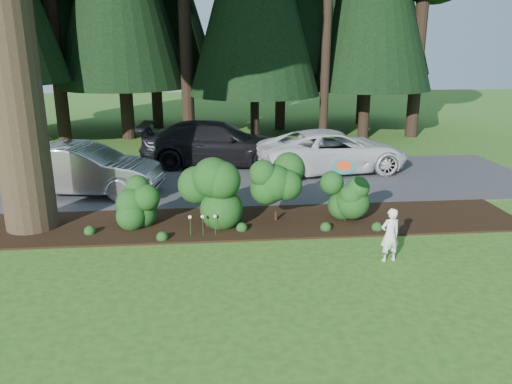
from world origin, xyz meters
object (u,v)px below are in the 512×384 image
Objects in this scene: car_dark_suv at (216,143)px; child at (390,235)px; car_silver_wagon at (83,169)px; car_white_suv at (333,151)px; frisbee at (344,166)px.

car_dark_suv is 4.79× the size of child.
child is (7.64, -5.64, -0.21)m from car_silver_wagon.
child is at bearing 167.03° from car_white_suv.
car_white_suv is 0.95× the size of car_dark_suv.
car_white_suv is at bearing -65.72° from car_silver_wagon.
car_dark_suv is (-4.16, 1.43, 0.07)m from car_white_suv.
car_dark_suv is (4.13, 3.48, 0.05)m from car_silver_wagon.
car_white_suv reaches higher than child.
car_silver_wagon is 8.55m from car_white_suv.
car_silver_wagon is 5.40m from car_dark_suv.
car_white_suv is at bearing 77.44° from frisbee.
car_white_suv is at bearing -105.36° from child.
frisbee is at bearing -159.54° from car_dark_suv.
child is at bearing -21.13° from frisbee.
car_silver_wagon is 9.19× the size of frisbee.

